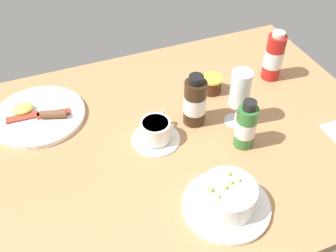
{
  "coord_description": "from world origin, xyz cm",
  "views": [
    {
      "loc": [
        -31.3,
        -68.39,
        74.42
      ],
      "look_at": [
        -4.35,
        -0.74,
        5.33
      ],
      "focal_mm": 41.9,
      "sensor_mm": 36.0,
      "label": 1
    }
  ],
  "objects": [
    {
      "name": "breakfast_plate",
      "position": [
        -34.82,
        21.26,
        0.9
      ],
      "size": [
        25.67,
        25.67,
        3.7
      ],
      "color": "white",
      "rests_on": "ground_plane"
    },
    {
      "name": "porridge_bowl",
      "position": [
        -0.22,
        -25.24,
        3.39
      ],
      "size": [
        19.95,
        19.95,
        7.91
      ],
      "color": "white",
      "rests_on": "ground_plane"
    },
    {
      "name": "sauce_bottle_brown",
      "position": [
        5.19,
        3.76,
        6.94
      ],
      "size": [
        6.16,
        6.16,
        15.4
      ],
      "color": "#382314",
      "rests_on": "ground_plane"
    },
    {
      "name": "coffee_cup",
      "position": [
        -7.21,
        0.79,
        2.92
      ],
      "size": [
        12.99,
        12.99,
        6.29
      ],
      "color": "white",
      "rests_on": "ground_plane"
    },
    {
      "name": "ground_plane",
      "position": [
        0.0,
        0.0,
        -1.5
      ],
      "size": [
        110.0,
        84.0,
        3.0
      ],
      "primitive_type": "cube",
      "color": "#B27F51"
    },
    {
      "name": "sauce_bottle_red",
      "position": [
        36.21,
        13.71,
        7.45
      ],
      "size": [
        5.77,
        5.77,
        16.01
      ],
      "color": "#B21E19",
      "rests_on": "ground_plane"
    },
    {
      "name": "jam_jar",
      "position": [
        15.68,
        13.94,
        2.59
      ],
      "size": [
        6.15,
        6.15,
        5.12
      ],
      "color": "#412114",
      "rests_on": "ground_plane"
    },
    {
      "name": "wine_glass",
      "position": [
        16.0,
        -0.6,
        10.66
      ],
      "size": [
        6.34,
        6.34,
        16.57
      ],
      "color": "white",
      "rests_on": "ground_plane"
    },
    {
      "name": "sauce_bottle_green",
      "position": [
        13.51,
        -9.07,
        6.39
      ],
      "size": [
        5.28,
        5.28,
        14.34
      ],
      "color": "#337233",
      "rests_on": "ground_plane"
    }
  ]
}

